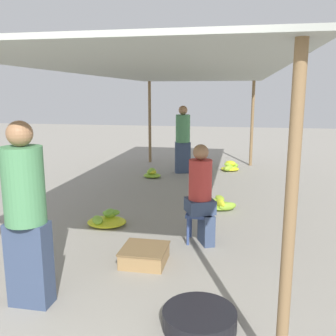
# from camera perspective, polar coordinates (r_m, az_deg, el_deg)

# --- Properties ---
(canopy_post_front_right) EXTENTS (0.08, 0.08, 2.26)m
(canopy_post_front_right) POSITION_cam_1_polar(r_m,az_deg,el_deg) (2.51, 18.03, -8.14)
(canopy_post_front_right) COLOR olive
(canopy_post_front_right) RESTS_ON ground
(canopy_post_back_left) EXTENTS (0.08, 0.08, 2.26)m
(canopy_post_back_left) POSITION_cam_1_polar(r_m,az_deg,el_deg) (10.61, -2.80, 6.96)
(canopy_post_back_left) COLOR olive
(canopy_post_back_left) RESTS_ON ground
(canopy_post_back_right) EXTENTS (0.08, 0.08, 2.26)m
(canopy_post_back_right) POSITION_cam_1_polar(r_m,az_deg,el_deg) (10.32, 12.69, 6.58)
(canopy_post_back_right) COLOR olive
(canopy_post_back_right) RESTS_ON ground
(canopy_tarp) EXTENTS (3.22, 8.33, 0.04)m
(canopy_tarp) POSITION_cam_1_polar(r_m,az_deg,el_deg) (6.42, 1.18, 14.37)
(canopy_tarp) COLOR #9EA399
(canopy_tarp) RESTS_ON canopy_post_front_left
(vendor_foreground) EXTENTS (0.38, 0.36, 1.72)m
(vendor_foreground) POSITION_cam_1_polar(r_m,az_deg,el_deg) (3.61, -20.86, -6.42)
(vendor_foreground) COLOR #384766
(vendor_foreground) RESTS_ON ground
(stool) EXTENTS (0.34, 0.34, 0.41)m
(stool) POSITION_cam_1_polar(r_m,az_deg,el_deg) (4.98, 4.85, -7.62)
(stool) COLOR #384C84
(stool) RESTS_ON ground
(vendor_seated) EXTENTS (0.45, 0.45, 1.31)m
(vendor_seated) POSITION_cam_1_polar(r_m,az_deg,el_deg) (4.87, 5.11, -3.74)
(vendor_seated) COLOR #384766
(vendor_seated) RESTS_ON ground
(basin_black) EXTENTS (0.63, 0.63, 0.15)m
(basin_black) POSITION_cam_1_polar(r_m,az_deg,el_deg) (3.41, 4.81, -21.96)
(basin_black) COLOR black
(basin_black) RESTS_ON ground
(banana_pile_left_0) EXTENTS (0.41, 0.44, 0.24)m
(banana_pile_left_0) POSITION_cam_1_polar(r_m,az_deg,el_deg) (8.75, -2.52, -0.84)
(banana_pile_left_0) COLOR #83B935
(banana_pile_left_0) RESTS_ON ground
(banana_pile_left_1) EXTENTS (0.59, 0.53, 0.23)m
(banana_pile_left_1) POSITION_cam_1_polar(r_m,az_deg,el_deg) (5.73, -9.30, -7.77)
(banana_pile_left_1) COLOR #95C031
(banana_pile_left_1) RESTS_ON ground
(banana_pile_right_0) EXTENTS (0.73, 0.58, 0.21)m
(banana_pile_right_0) POSITION_cam_1_polar(r_m,az_deg,el_deg) (6.51, 7.41, -5.44)
(banana_pile_right_0) COLOR #76B437
(banana_pile_right_0) RESTS_ON ground
(banana_pile_right_1) EXTENTS (0.46, 0.59, 0.26)m
(banana_pile_right_1) POSITION_cam_1_polar(r_m,az_deg,el_deg) (9.63, 9.43, 0.14)
(banana_pile_right_1) COLOR yellow
(banana_pile_right_1) RESTS_ON ground
(crate_near) EXTENTS (0.52, 0.52, 0.19)m
(crate_near) POSITION_cam_1_polar(r_m,az_deg,el_deg) (4.47, -3.60, -13.11)
(crate_near) COLOR #9E7A4C
(crate_near) RESTS_ON ground
(shopper_walking_mid) EXTENTS (0.43, 0.43, 1.65)m
(shopper_walking_mid) POSITION_cam_1_polar(r_m,az_deg,el_deg) (9.16, 2.27, 4.53)
(shopper_walking_mid) COLOR #384766
(shopper_walking_mid) RESTS_ON ground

